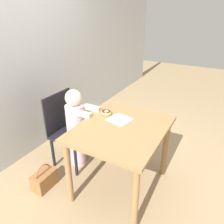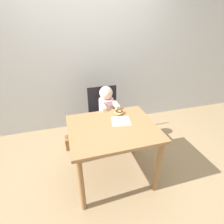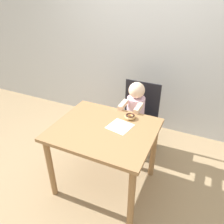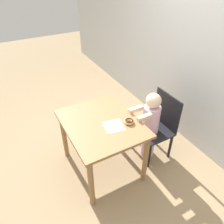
{
  "view_description": "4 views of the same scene",
  "coord_description": "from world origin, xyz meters",
  "px_view_note": "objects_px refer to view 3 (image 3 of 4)",
  "views": [
    {
      "loc": [
        -1.64,
        -0.81,
        1.79
      ],
      "look_at": [
        0.03,
        0.12,
        0.87
      ],
      "focal_mm": 35.0,
      "sensor_mm": 36.0,
      "label": 1
    },
    {
      "loc": [
        -0.46,
        -1.55,
        1.81
      ],
      "look_at": [
        0.03,
        0.12,
        0.87
      ],
      "focal_mm": 28.0,
      "sensor_mm": 36.0,
      "label": 2
    },
    {
      "loc": [
        0.79,
        -1.52,
        1.93
      ],
      "look_at": [
        0.03,
        0.12,
        0.87
      ],
      "focal_mm": 35.0,
      "sensor_mm": 36.0,
      "label": 3
    },
    {
      "loc": [
        1.74,
        -0.83,
        2.29
      ],
      "look_at": [
        0.03,
        0.12,
        0.87
      ],
      "focal_mm": 35.0,
      "sensor_mm": 36.0,
      "label": 4
    }
  ],
  "objects_px": {
    "donut": "(130,116)",
    "handbag": "(101,132)",
    "child_figure": "(135,118)",
    "chair": "(138,117)"
  },
  "relations": [
    {
      "from": "donut",
      "to": "handbag",
      "type": "bearing_deg",
      "value": 142.52
    },
    {
      "from": "child_figure",
      "to": "handbag",
      "type": "distance_m",
      "value": 0.66
    },
    {
      "from": "handbag",
      "to": "donut",
      "type": "bearing_deg",
      "value": -37.48
    },
    {
      "from": "chair",
      "to": "donut",
      "type": "height_order",
      "value": "chair"
    },
    {
      "from": "child_figure",
      "to": "donut",
      "type": "relative_size",
      "value": 8.76
    },
    {
      "from": "chair",
      "to": "child_figure",
      "type": "relative_size",
      "value": 0.91
    },
    {
      "from": "chair",
      "to": "child_figure",
      "type": "bearing_deg",
      "value": -90.0
    },
    {
      "from": "handbag",
      "to": "child_figure",
      "type": "bearing_deg",
      "value": -8.02
    },
    {
      "from": "chair",
      "to": "handbag",
      "type": "xyz_separation_m",
      "value": [
        -0.51,
        -0.06,
        -0.36
      ]
    },
    {
      "from": "chair",
      "to": "handbag",
      "type": "relative_size",
      "value": 3.03
    }
  ]
}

